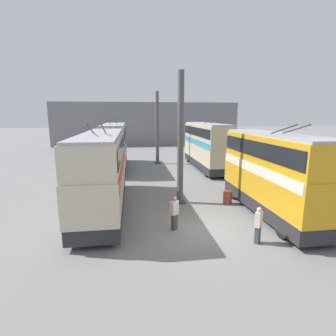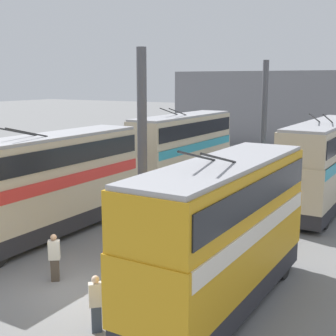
% 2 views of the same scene
% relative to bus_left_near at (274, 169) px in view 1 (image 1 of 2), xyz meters
% --- Properties ---
extents(ground_plane, '(240.00, 240.00, 0.00)m').
position_rel_bus_left_near_xyz_m(ground_plane, '(-1.59, 5.05, -2.79)').
color(ground_plane, slate).
extents(depot_back_wall, '(0.50, 36.00, 8.31)m').
position_rel_bus_left_near_xyz_m(depot_back_wall, '(37.02, 5.05, 1.37)').
color(depot_back_wall, slate).
rests_on(depot_back_wall, ground_plane).
extents(support_column_near, '(0.74, 0.74, 8.69)m').
position_rel_bus_left_near_xyz_m(support_column_near, '(2.88, 5.05, 1.43)').
color(support_column_near, '#4C4C51').
rests_on(support_column_near, ground_plane).
extents(support_column_far, '(0.74, 0.74, 8.69)m').
position_rel_bus_left_near_xyz_m(support_column_far, '(17.95, 5.05, 1.43)').
color(support_column_far, '#4C4C51').
rests_on(support_column_far, ground_plane).
extents(bus_left_near, '(9.29, 2.54, 5.50)m').
position_rel_bus_left_near_xyz_m(bus_left_near, '(0.00, 0.00, 0.00)').
color(bus_left_near, black).
rests_on(bus_left_near, ground_plane).
extents(bus_left_far, '(11.23, 2.54, 5.65)m').
position_rel_bus_left_near_xyz_m(bus_left_far, '(14.11, 0.00, 0.08)').
color(bus_left_far, black).
rests_on(bus_left_far, ground_plane).
extents(bus_right_near, '(11.25, 2.54, 5.45)m').
position_rel_bus_left_near_xyz_m(bus_right_near, '(2.38, 10.10, -0.03)').
color(bus_right_near, black).
rests_on(bus_right_near, ground_plane).
extents(bus_right_mid, '(10.84, 2.54, 5.57)m').
position_rel_bus_left_near_xyz_m(bus_right_mid, '(15.54, 10.10, 0.02)').
color(bus_right_mid, black).
rests_on(bus_right_mid, ground_plane).
extents(person_aisle_foreground, '(0.45, 0.48, 1.82)m').
position_rel_bus_left_near_xyz_m(person_aisle_foreground, '(-1.37, 6.15, -1.82)').
color(person_aisle_foreground, '#473D33').
rests_on(person_aisle_foreground, ground_plane).
extents(person_by_left_row, '(0.46, 0.47, 1.77)m').
position_rel_bus_left_near_xyz_m(person_by_left_row, '(-3.37, 2.53, -1.84)').
color(person_by_left_row, '#384251').
rests_on(person_by_left_row, ground_plane).
extents(oil_drum, '(0.61, 0.61, 0.87)m').
position_rel_bus_left_near_xyz_m(oil_drum, '(2.16, 1.91, -2.36)').
color(oil_drum, '#933828').
rests_on(oil_drum, ground_plane).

